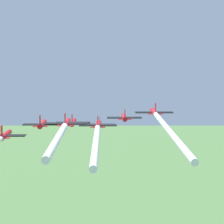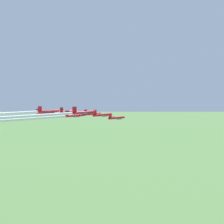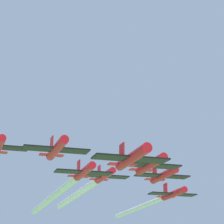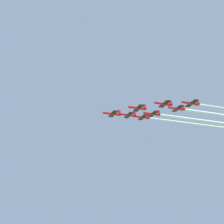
{
  "view_description": "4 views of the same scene",
  "coord_description": "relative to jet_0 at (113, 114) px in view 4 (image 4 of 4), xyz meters",
  "views": [
    {
      "loc": [
        -107.99,
        15.14,
        135.78
      ],
      "look_at": [
        31.89,
        24.17,
        120.21
      ],
      "focal_mm": 85.0,
      "sensor_mm": 36.0,
      "label": 1
    },
    {
      "loc": [
        -2.89,
        -54.52,
        131.78
      ],
      "look_at": [
        33.13,
        31.33,
        119.29
      ],
      "focal_mm": 28.0,
      "sensor_mm": 36.0,
      "label": 2
    },
    {
      "loc": [
        89.75,
        12.87,
        102.94
      ],
      "look_at": [
        34.1,
        25.5,
        121.78
      ],
      "focal_mm": 85.0,
      "sensor_mm": 36.0,
      "label": 3
    },
    {
      "loc": [
        68.85,
        165.64,
        58.47
      ],
      "look_at": [
        33.74,
        25.96,
        118.32
      ],
      "focal_mm": 50.0,
      "sensor_mm": 36.0,
      "label": 4
    }
  ],
  "objects": [
    {
      "name": "jet_0",
      "position": [
        0.0,
        0.0,
        0.0
      ],
      "size": [
        9.33,
        8.81,
        3.11
      ],
      "rotation": [
        0.0,
        0.0,
        4.79
      ],
      "color": "red"
    },
    {
      "name": "jet_1",
      "position": [
        -11.38,
        5.58,
        1.97
      ],
      "size": [
        9.33,
        8.81,
        3.11
      ],
      "rotation": [
        0.0,
        0.0,
        4.79
      ],
      "color": "red"
    },
    {
      "name": "jet_2",
      "position": [
        -10.41,
        -7.24,
        3.21
      ],
      "size": [
        9.33,
        8.81,
        3.11
      ],
      "rotation": [
        0.0,
        0.0,
        4.79
      ],
      "color": "red"
    },
    {
      "name": "jet_3",
      "position": [
        -22.76,
        11.16,
        3.0
      ],
      "size": [
        9.33,
        8.81,
        3.11
      ],
      "rotation": [
        0.0,
        0.0,
        4.79
      ],
      "color": "red"
    },
    {
      "name": "jet_4",
      "position": [
        -21.79,
        -1.65,
        2.79
      ],
      "size": [
        9.33,
        8.81,
        3.11
      ],
      "rotation": [
        0.0,
        0.0,
        4.79
      ],
      "color": "red"
    },
    {
      "name": "jet_5",
      "position": [
        -20.82,
        -14.47,
        5.75
      ],
      "size": [
        9.33,
        8.81,
        3.11
      ],
      "rotation": [
        0.0,
        0.0,
        4.79
      ],
      "color": "red"
    },
    {
      "name": "jet_6",
      "position": [
        -34.14,
        16.74,
        2.14
      ],
      "size": [
        9.33,
        8.81,
        3.11
      ],
      "rotation": [
        0.0,
        0.0,
        4.79
      ],
      "color": "red"
    },
    {
      "name": "jet_7",
      "position": [
        -33.17,
        3.93,
        4.66
      ],
      "size": [
        9.33,
        8.81,
        3.11
      ],
      "rotation": [
        0.0,
        0.0,
        4.79
      ],
      "color": "red"
    },
    {
      "name": "smoke_trail_4",
      "position": [
        -47.19,
        -3.58,
        2.74
      ],
      "size": [
        42.4,
        4.41,
        1.2
      ],
      "rotation": [
        0.0,
        0.0,
        4.79
      ],
      "color": "white"
    },
    {
      "name": "smoke_trail_5",
      "position": [
        -51.02,
        -16.76,
        5.7
      ],
      "size": [
        51.98,
        4.94,
        1.0
      ],
      "rotation": [
        0.0,
        0.0,
        4.79
      ],
      "color": "white"
    },
    {
      "name": "smoke_trail_7",
      "position": [
        -54.51,
        2.31,
        4.62
      ],
      "size": [
        34.27,
        3.81,
        1.22
      ],
      "rotation": [
        0.0,
        0.0,
        4.79
      ],
      "color": "white"
    }
  ]
}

